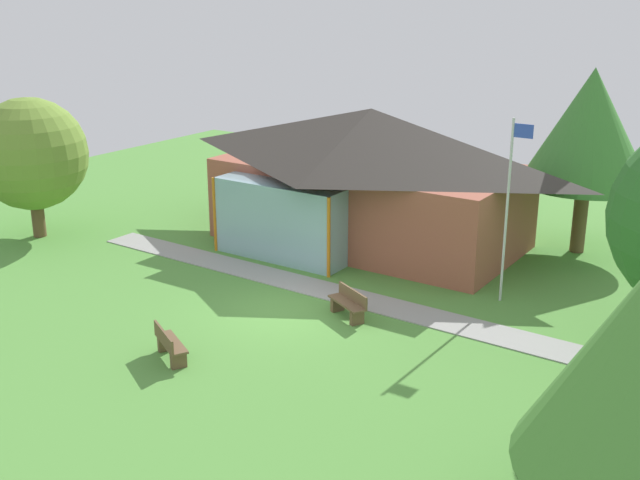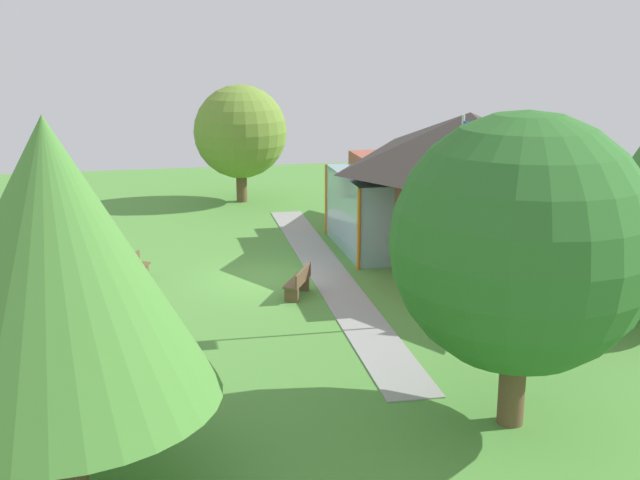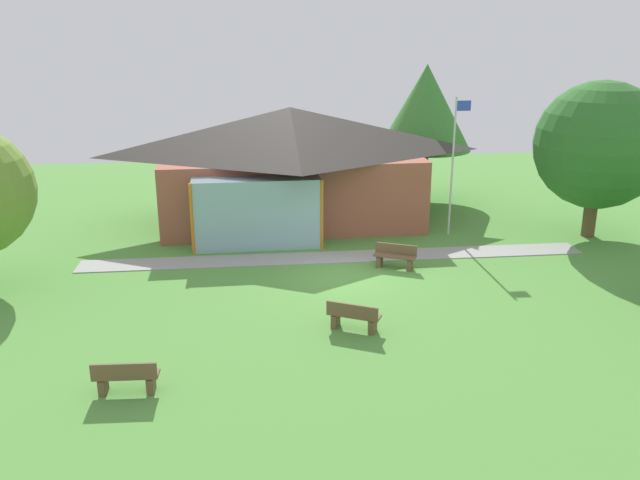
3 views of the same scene
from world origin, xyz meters
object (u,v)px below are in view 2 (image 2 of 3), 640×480
bench_front_left (61,230)px  bench_rear_near_path (299,283)px  bench_front_center (132,270)px  tree_east_hedge (521,244)px  flagpole (460,212)px  tree_west_hedge (240,132)px  pavilion (462,183)px  tree_far_east (54,264)px

bench_front_left → bench_rear_near_path: (8.24, 7.49, 0.00)m
bench_front_center → tree_east_hedge: tree_east_hedge is taller
tree_east_hedge → flagpole: bearing=169.9°
bench_rear_near_path → bench_front_center: (-2.40, -4.86, 0.00)m
bench_front_left → bench_front_center: (5.84, 2.64, 0.00)m
bench_front_center → tree_west_hedge: (-11.56, 4.83, 2.80)m
tree_east_hedge → tree_west_hedge: (-22.76, -2.71, -0.54)m
pavilion → bench_front_center: pavilion is taller
pavilion → tree_east_hedge: bearing=-16.9°
bench_front_center → pavilion: bearing=122.6°
pavilion → bench_front_center: size_ratio=7.77×
bench_front_center → tree_far_east: 12.68m
pavilion → tree_far_east: 17.70m
bench_front_left → pavilion: bearing=73.8°
bench_front_left → tree_east_hedge: bearing=34.7°
bench_front_left → tree_east_hedge: 20.13m
pavilion → tree_west_hedge: 12.52m
tree_far_east → tree_west_hedge: (-23.66, 5.70, -0.91)m
tree_far_east → bench_front_left: bearing=-174.4°
bench_front_left → tree_east_hedge: tree_east_hedge is taller
flagpole → bench_front_left: flagpole is taller
flagpole → tree_far_east: size_ratio=0.87×
bench_front_left → bench_front_center: same height
pavilion → tree_far_east: size_ratio=1.84×
flagpole → tree_far_east: 11.47m
bench_front_center → bench_rear_near_path: bearing=92.3°
tree_east_hedge → tree_far_east: (0.90, -8.41, 0.38)m
bench_front_left → tree_west_hedge: 9.81m
pavilion → tree_east_hedge: 12.57m
tree_west_hedge → tree_east_hedge: bearing=6.8°
tree_east_hedge → tree_far_east: 8.47m
pavilion → tree_west_hedge: tree_west_hedge is taller
pavilion → tree_west_hedge: (-10.78, -6.34, 0.61)m
tree_far_east → bench_rear_near_path: bearing=149.4°
bench_rear_near_path → tree_west_hedge: tree_west_hedge is taller
pavilion → tree_west_hedge: bearing=-149.5°
bench_rear_near_path → tree_west_hedge: size_ratio=0.29×
bench_front_center → tree_east_hedge: 13.91m
tree_far_east → tree_east_hedge: bearing=96.1°
tree_far_east → tree_west_hedge: 24.35m
flagpole → bench_rear_near_path: flagpole is taller
pavilion → tree_far_east: bearing=-43.1°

